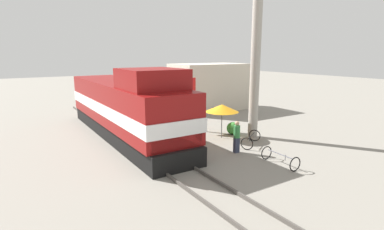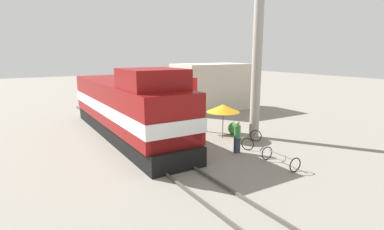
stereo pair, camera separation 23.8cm
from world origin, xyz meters
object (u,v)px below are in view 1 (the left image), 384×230
object	(u,v)px
locomotive	(126,108)
billboard_sign	(185,91)
bicycle	(251,139)
vendor_umbrella	(222,108)
bicycle_spare	(280,158)
person_bystander	(237,136)
utility_pole	(256,44)

from	to	relation	value
locomotive	billboard_sign	xyz separation A→B (m)	(4.20, -0.20, 0.80)
billboard_sign	bicycle	distance (m)	5.86
vendor_umbrella	bicycle	bearing A→B (deg)	-77.71
bicycle_spare	locomotive	bearing A→B (deg)	120.52
bicycle	person_bystander	bearing A→B (deg)	-104.08
locomotive	billboard_sign	size ratio (longest dim) A/B	4.03
locomotive	billboard_sign	world-z (taller)	locomotive
person_bystander	bicycle_spare	xyz separation A→B (m)	(0.55, -2.53, -0.59)
utility_pole	billboard_sign	bearing A→B (deg)	124.21
person_bystander	billboard_sign	bearing A→B (deg)	87.35
billboard_sign	bicycle	xyz separation A→B (m)	(1.30, -5.22, -2.33)
billboard_sign	bicycle_spare	size ratio (longest dim) A/B	1.89
locomotive	person_bystander	bearing A→B (deg)	-56.56
locomotive	person_bystander	xyz separation A→B (m)	(3.93, -5.96, -0.95)
utility_pole	vendor_umbrella	bearing A→B (deg)	155.06
person_bystander	bicycle_spare	world-z (taller)	person_bystander
vendor_umbrella	billboard_sign	world-z (taller)	billboard_sign
utility_pole	bicycle_spare	world-z (taller)	utility_pole
utility_pole	person_bystander	distance (m)	5.98
vendor_umbrella	person_bystander	bearing A→B (deg)	-112.03
person_bystander	utility_pole	bearing A→B (deg)	32.24
person_bystander	bicycle_spare	bearing A→B (deg)	-77.80
locomotive	bicycle_spare	xyz separation A→B (m)	(4.48, -8.48, -1.54)
person_bystander	bicycle_spare	size ratio (longest dim) A/B	0.91
locomotive	bicycle	world-z (taller)	locomotive
bicycle	utility_pole	bearing A→B (deg)	100.67
locomotive	bicycle_spare	bearing A→B (deg)	-62.17
vendor_umbrella	bicycle_spare	bearing A→B (deg)	-95.95
locomotive	utility_pole	distance (m)	8.91
vendor_umbrella	bicycle_spare	world-z (taller)	vendor_umbrella
billboard_sign	vendor_umbrella	bearing A→B (deg)	-74.89
utility_pole	locomotive	bearing A→B (deg)	149.06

